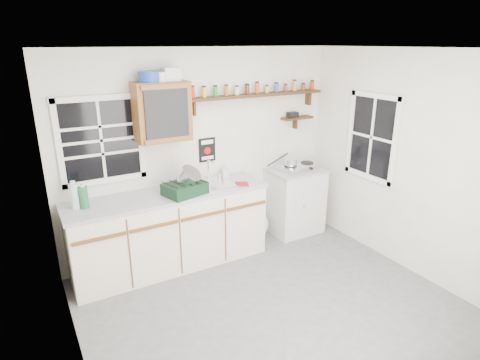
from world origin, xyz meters
name	(u,v)px	position (x,y,z in m)	size (l,w,h in m)	color
room	(277,192)	(0.00, 0.00, 1.25)	(3.64, 3.24, 2.54)	#535355
main_cabinet	(171,230)	(-0.58, 1.30, 0.46)	(2.31, 0.63, 0.92)	beige
right_cabinet	(295,200)	(1.25, 1.32, 0.46)	(0.73, 0.57, 0.91)	beige
sink	(211,184)	(-0.05, 1.30, 0.93)	(0.52, 0.44, 0.29)	silver
upper_cabinet	(162,112)	(-0.55, 1.44, 1.82)	(0.60, 0.32, 0.65)	#612F18
upper_cabinet_clutter	(158,76)	(-0.57, 1.44, 2.21)	(0.45, 0.24, 0.14)	#193CA6
spice_shelf	(256,94)	(0.72, 1.51, 1.93)	(1.91, 0.18, 0.35)	black
secondary_shelf	(296,118)	(1.36, 1.52, 1.58)	(0.45, 0.16, 0.24)	black
warning_sign	(207,150)	(0.05, 1.59, 1.28)	(0.22, 0.02, 0.30)	black
window_back	(101,140)	(-1.20, 1.59, 1.55)	(0.93, 0.03, 0.98)	black
window_right	(372,137)	(1.79, 0.55, 1.45)	(0.03, 0.78, 1.08)	black
water_bottles	(79,196)	(-1.53, 1.34, 1.05)	(0.17, 0.12, 0.30)	silver
dish_rack	(186,185)	(-0.41, 1.18, 1.03)	(0.51, 0.43, 0.33)	black
soap_bottle	(225,171)	(0.24, 1.48, 1.00)	(0.08, 0.08, 0.17)	white
rag	(242,184)	(0.28, 1.12, 0.93)	(0.15, 0.13, 0.02)	maroon
hotplate	(299,167)	(1.28, 1.31, 0.95)	(0.59, 0.37, 0.08)	silver
saucepan	(290,162)	(1.13, 1.31, 1.03)	(0.39, 0.18, 0.17)	silver
trash_bag	(256,225)	(0.66, 1.40, 0.19)	(0.39, 0.35, 0.45)	silver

